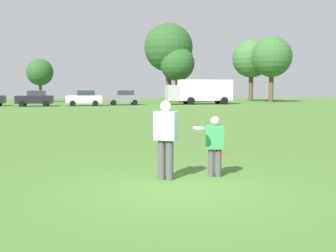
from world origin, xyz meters
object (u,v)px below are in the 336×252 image
at_px(player_defender, 215,143).
at_px(parked_car_far_right, 124,98).
at_px(frisbee, 199,128).
at_px(box_truck, 200,91).
at_px(player_thrower, 166,135).
at_px(parked_car_near_right, 84,98).
at_px(traffic_cone, 219,149).
at_px(parked_car_mid_right, 35,98).

distance_m(player_defender, parked_car_far_right, 42.98).
bearing_deg(frisbee, box_truck, 78.20).
distance_m(player_thrower, parked_car_near_right, 41.51).
relative_size(frisbee, parked_car_far_right, 0.06).
relative_size(parked_car_far_right, box_truck, 0.50).
distance_m(traffic_cone, box_truck, 42.00).
xyz_separation_m(player_defender, box_truck, (8.84, 44.15, 0.95)).
relative_size(traffic_cone, box_truck, 0.06).
relative_size(frisbee, parked_car_near_right, 0.06).
xyz_separation_m(player_thrower, player_defender, (1.19, 0.16, -0.22)).
distance_m(traffic_cone, parked_car_mid_right, 39.62).
height_order(player_defender, parked_car_mid_right, parked_car_mid_right).
relative_size(frisbee, traffic_cone, 0.57).
bearing_deg(traffic_cone, box_truck, 79.05).
relative_size(parked_car_mid_right, parked_car_near_right, 1.00).
distance_m(player_thrower, parked_car_far_right, 43.13).
distance_m(parked_car_mid_right, parked_car_far_right, 10.55).
height_order(player_defender, parked_car_near_right, parked_car_near_right).
bearing_deg(parked_car_far_right, player_defender, -88.57).
height_order(parked_car_mid_right, box_truck, box_truck).
bearing_deg(player_thrower, box_truck, 77.25).
distance_m(player_defender, frisbee, 0.68).
relative_size(frisbee, box_truck, 0.03).
bearing_deg(traffic_cone, parked_car_far_right, 92.78).
bearing_deg(box_truck, parked_car_near_right, -168.19).
height_order(traffic_cone, parked_car_near_right, parked_car_near_right).
distance_m(player_thrower, player_defender, 1.22).
relative_size(player_thrower, player_defender, 1.26).
bearing_deg(player_defender, parked_car_near_right, 98.00).
relative_size(player_thrower, frisbee, 6.65).
xyz_separation_m(player_thrower, frisbee, (0.74, -0.16, 0.17)).
bearing_deg(box_truck, traffic_cone, -100.95).
bearing_deg(player_thrower, parked_car_near_right, 96.34).
relative_size(frisbee, parked_car_mid_right, 0.06).
height_order(traffic_cone, parked_car_far_right, parked_car_far_right).
bearing_deg(box_truck, player_defender, -101.32).
bearing_deg(box_truck, parked_car_mid_right, -170.07).
relative_size(traffic_cone, parked_car_far_right, 0.11).
bearing_deg(player_thrower, parked_car_mid_right, 103.99).
xyz_separation_m(parked_car_far_right, box_truck, (9.91, 1.18, 0.83)).
bearing_deg(parked_car_far_right, traffic_cone, -87.22).
xyz_separation_m(player_thrower, parked_car_far_right, (0.12, 43.13, -0.10)).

